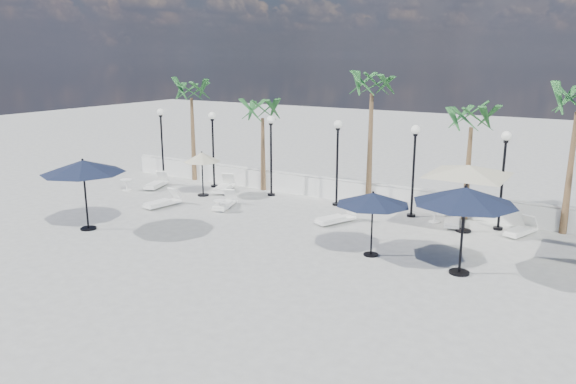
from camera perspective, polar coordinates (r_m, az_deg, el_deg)
The scene contains 27 objects.
ground at distance 20.06m, azimuth -3.44°, elevation -5.48°, with size 100.00×100.00×0.00m, color #979692.
balustrade at distance 26.18m, azimuth 5.93°, elevation 0.13°, with size 26.00×0.30×1.01m.
lamppost_0 at distance 30.95m, azimuth -12.73°, elevation 5.78°, with size 0.36×0.36×3.84m.
lamppost_1 at distance 28.65m, azimuth -7.65°, elevation 5.38°, with size 0.36×0.36×3.84m.
lamppost_2 at distance 26.61m, azimuth -1.74°, elevation 4.86°, with size 0.36×0.36×3.84m.
lamppost_3 at distance 24.90m, azimuth 5.04°, elevation 4.20°, with size 0.36×0.36×3.84m.
lamppost_4 at distance 23.58m, azimuth 12.69°, elevation 3.38°, with size 0.36×0.36×3.84m.
lamppost_5 at distance 22.74m, azimuth 21.06°, elevation 2.42°, with size 0.36×0.36×3.84m.
palm_0 at distance 30.33m, azimuth -9.80°, elevation 9.64°, with size 2.60×2.60×5.50m.
palm_1 at distance 27.66m, azimuth -2.60°, elevation 7.83°, with size 2.60×2.60×4.70m.
palm_2 at distance 24.83m, azimuth 8.53°, elevation 10.17°, with size 2.60×2.60×6.10m.
palm_3 at distance 23.60m, azimuth 18.14°, elevation 6.63°, with size 2.60×2.60×4.90m.
lounger_0 at distance 25.66m, azimuth -12.62°, elevation -0.97°, with size 0.84×1.86×0.67m.
lounger_1 at distance 29.40m, azimuth -13.21°, elevation 0.86°, with size 1.12×1.91×0.68m.
lounger_2 at distance 28.02m, azimuth -6.51°, elevation 0.54°, with size 1.23×2.02×0.72m.
lounger_3 at distance 24.96m, azimuth -6.43°, elevation -1.14°, with size 1.05×1.85×0.66m.
lounger_4 at distance 22.68m, azimuth 4.87°, elevation -2.62°, with size 1.25×1.87×0.67m.
lounger_5 at distance 23.33m, azimuth 16.32°, elevation -2.67°, with size 0.99×1.87×0.67m.
lounger_6 at distance 22.86m, azimuth 22.58°, elevation -3.57°, with size 1.03×1.72×0.61m.
side_table_0 at distance 29.21m, azimuth -16.10°, elevation 0.83°, with size 0.58×0.58×0.57m.
side_table_1 at distance 24.38m, azimuth -6.97°, elevation -1.30°, with size 0.53×0.53×0.52m.
side_table_2 at distance 23.46m, azimuth 14.68°, elevation -2.19°, with size 0.58×0.58×0.56m.
parasol_navy_left at distance 22.65m, azimuth -20.10°, elevation 2.39°, with size 3.17×3.17×2.80m.
parasol_navy_mid at distance 17.64m, azimuth 17.54°, elevation -0.40°, with size 3.14×3.14×2.82m.
parasol_navy_right at distance 18.73m, azimuth 8.62°, elevation -0.72°, with size 2.49×2.49×2.24m.
parasol_cream_sq_a at distance 22.01m, azimuth 17.86°, elevation 2.59°, with size 5.69×5.69×2.80m.
parasol_cream_small at distance 27.00m, azimuth -8.75°, elevation 3.46°, with size 1.76×1.76×2.16m.
Camera 1 is at (10.86, -15.53, 6.59)m, focal length 35.00 mm.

